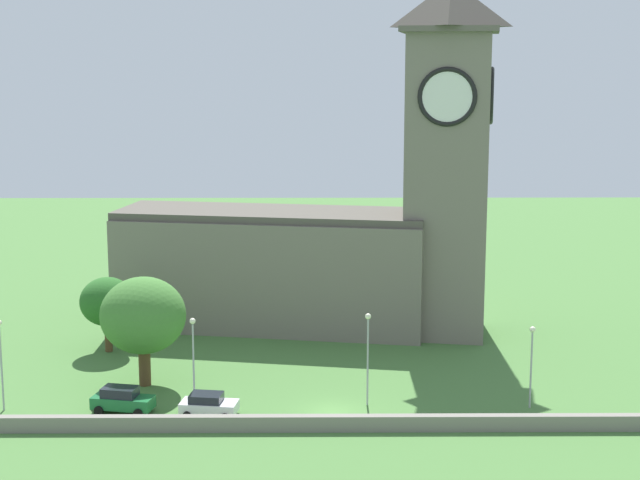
% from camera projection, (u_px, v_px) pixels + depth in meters
% --- Properties ---
extents(ground_plane, '(200.00, 200.00, 0.00)m').
position_uv_depth(ground_plane, '(329.00, 352.00, 85.54)').
color(ground_plane, '#477538').
extents(church, '(36.27, 15.14, 32.10)m').
position_uv_depth(church, '(334.00, 230.00, 91.74)').
color(church, slate).
rests_on(church, ground).
extents(quay_barrier, '(52.92, 0.70, 1.11)m').
position_uv_depth(quay_barrier, '(334.00, 423.00, 67.15)').
color(quay_barrier, gray).
rests_on(quay_barrier, ground).
extents(car_green, '(4.67, 2.77, 1.88)m').
position_uv_depth(car_green, '(122.00, 400.00, 70.66)').
color(car_green, '#1E6B38').
rests_on(car_green, ground).
extents(car_white, '(4.28, 2.72, 1.63)m').
position_uv_depth(car_white, '(208.00, 404.00, 70.04)').
color(car_white, silver).
rests_on(car_white, ground).
extents(streetlamp_west_end, '(0.44, 0.44, 6.79)m').
position_uv_depth(streetlamp_west_end, '(0.00, 350.00, 70.46)').
color(streetlamp_west_end, '#9EA0A5').
rests_on(streetlamp_west_end, ground).
extents(streetlamp_west_mid, '(0.44, 0.44, 6.72)m').
position_uv_depth(streetlamp_west_mid, '(193.00, 347.00, 71.21)').
color(streetlamp_west_mid, '#9EA0A5').
rests_on(streetlamp_west_mid, ground).
extents(streetlamp_central, '(0.44, 0.44, 6.98)m').
position_uv_depth(streetlamp_central, '(368.00, 344.00, 71.54)').
color(streetlamp_central, '#9EA0A5').
rests_on(streetlamp_central, ground).
extents(streetlamp_east_mid, '(0.44, 0.44, 6.16)m').
position_uv_depth(streetlamp_east_mid, '(532.00, 353.00, 71.03)').
color(streetlamp_east_mid, '#9EA0A5').
rests_on(streetlamp_east_mid, ground).
extents(tree_churchyard, '(4.73, 4.73, 6.62)m').
position_uv_depth(tree_churchyard, '(107.00, 302.00, 85.08)').
color(tree_churchyard, brown).
rests_on(tree_churchyard, ground).
extents(tree_riverside_west, '(6.66, 6.66, 8.64)m').
position_uv_depth(tree_riverside_west, '(143.00, 316.00, 75.87)').
color(tree_riverside_west, brown).
rests_on(tree_riverside_west, ground).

